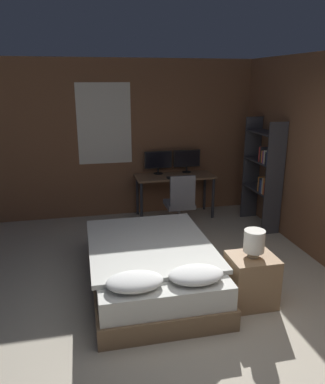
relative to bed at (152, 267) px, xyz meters
The scene contains 12 objects.
ground_plane 1.40m from the bed, 70.47° to the right, with size 20.00×20.00×0.00m, color #B2A893.
wall_back 2.87m from the bed, 80.21° to the left, with size 12.00×0.08×2.70m.
bed is the anchor object (origin of this frame).
nightstand 1.14m from the bed, 29.40° to the right, with size 0.49×0.43×0.56m.
bedside_lamp 1.23m from the bed, 29.40° to the right, with size 0.22×0.22×0.30m.
desk 2.45m from the bed, 69.40° to the left, with size 1.37×0.56×0.75m.
monitor_left 2.62m from the bed, 76.41° to the left, with size 0.49×0.16×0.41m.
monitor_right 2.78m from the bed, 65.52° to the left, with size 0.49×0.16×0.41m.
keyboard 2.32m from the bed, 67.84° to the left, with size 0.36×0.13×0.02m.
computer_mouse 2.43m from the bed, 61.83° to the left, with size 0.07×0.05×0.04m.
office_chair 1.69m from the bed, 63.73° to the left, with size 0.52×0.52×0.97m.
bookshelf 2.69m from the bed, 34.55° to the left, with size 0.30×0.83×1.76m.
Camera 1 is at (-1.18, -2.56, 2.36)m, focal length 35.00 mm.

